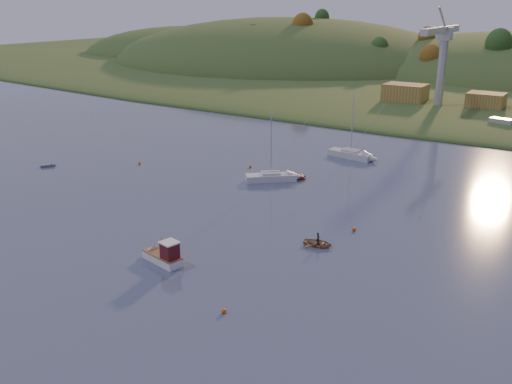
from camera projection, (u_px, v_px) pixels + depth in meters
The scene contains 22 objects.
ground at pixel (62, 311), 55.64m from camera, with size 500.00×500.00×0.00m, color #3C4762.
far_shore at pixel (508, 73), 238.88m from camera, with size 620.00×220.00×1.50m, color #30441B.
shore_slope at pixel (470, 93), 187.10m from camera, with size 640.00×150.00×7.00m, color #30441B.
hill_left_far at pixel (188, 57), 309.14m from camera, with size 120.00×100.00×32.00m, color #30441B.
hill_left at pixel (286, 67), 261.22m from camera, with size 170.00×140.00×44.00m, color #30441B.
hillside_trees at pixel (484, 86), 203.03m from camera, with size 280.00×50.00×32.00m, color #1A491B, non-canonical shape.
wharf at pixel (451, 111), 149.89m from camera, with size 42.00×16.00×2.40m, color slate.
shed_west at pixel (405, 93), 156.22m from camera, with size 11.00×8.00×4.80m, color olive.
shed_east at pixel (486, 101), 146.35m from camera, with size 9.00×7.00×4.00m, color olive.
dock_crane at pixel (442, 49), 143.47m from camera, with size 3.20×28.00×20.30m.
fishing_boat at pixel (160, 254), 65.96m from camera, with size 6.57×3.26×4.02m.
sailboat_near at pixel (271, 177), 95.51m from camera, with size 7.99×7.32×11.59m.
sailboat_far at pixel (351, 154), 109.70m from camera, with size 9.09×3.75×12.24m.
canoe at pixel (318, 243), 70.22m from camera, with size 2.61×3.65×0.76m, color #A4805A.
paddler at pixel (318, 240), 70.10m from camera, with size 0.56×0.36×1.52m, color black.
red_tender at pixel (299, 177), 96.94m from camera, with size 4.20×2.23×1.36m.
grey_dinghy at pixel (51, 165), 104.09m from camera, with size 2.57×2.73×1.03m.
work_vessel at pixel (501, 127), 130.99m from camera, with size 13.17×7.36×3.20m.
buoy_0 at pixel (224, 311), 55.14m from camera, with size 0.50×0.50×0.50m, color #EE590C.
buoy_1 at pixel (354, 229), 74.90m from camera, with size 0.50×0.50×0.50m, color #EE590C.
buoy_2 at pixel (139, 163), 105.39m from camera, with size 0.50×0.50×0.50m, color #EE590C.
buoy_3 at pixel (250, 166), 103.23m from camera, with size 0.50×0.50×0.50m, color #EE590C.
Camera 1 is at (42.54, -30.94, 28.71)m, focal length 40.00 mm.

